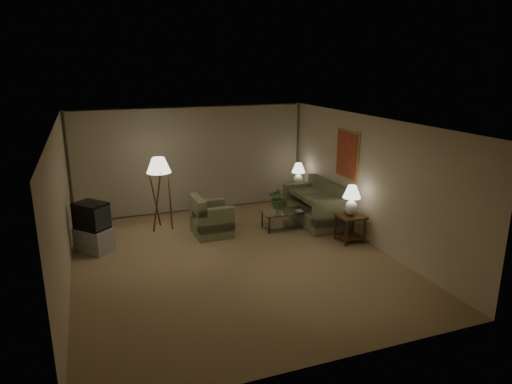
% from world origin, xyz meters
% --- Properties ---
extents(ground, '(7.00, 7.00, 0.00)m').
position_xyz_m(ground, '(0.00, 0.00, 0.00)').
color(ground, tan).
rests_on(ground, ground).
extents(room_shell, '(6.04, 7.02, 2.72)m').
position_xyz_m(room_shell, '(0.02, 1.51, 1.75)').
color(room_shell, beige).
rests_on(room_shell, ground).
extents(sofa, '(1.78, 0.89, 0.79)m').
position_xyz_m(sofa, '(2.50, 1.37, 0.40)').
color(sofa, '#737854').
rests_on(sofa, ground).
extents(armchair, '(0.89, 0.85, 0.71)m').
position_xyz_m(armchair, '(-0.03, 1.46, 0.36)').
color(armchair, '#737854').
rests_on(armchair, ground).
extents(side_table_near, '(0.55, 0.55, 0.60)m').
position_xyz_m(side_table_near, '(2.65, 0.02, 0.41)').
color(side_table_near, '#351D0E').
rests_on(side_table_near, ground).
extents(side_table_far, '(0.53, 0.44, 0.60)m').
position_xyz_m(side_table_far, '(2.65, 2.62, 0.40)').
color(side_table_far, '#351D0E').
rests_on(side_table_far, ground).
extents(table_lamp_near, '(0.38, 0.38, 0.66)m').
position_xyz_m(table_lamp_near, '(2.65, 0.02, 0.99)').
color(table_lamp_near, white).
rests_on(table_lamp_near, side_table_near).
extents(table_lamp_far, '(0.36, 0.36, 0.62)m').
position_xyz_m(table_lamp_far, '(2.65, 2.62, 0.96)').
color(table_lamp_far, white).
rests_on(table_lamp_far, side_table_far).
extents(coffee_table, '(1.06, 0.58, 0.41)m').
position_xyz_m(coffee_table, '(1.65, 1.27, 0.28)').
color(coffee_table, silver).
rests_on(coffee_table, ground).
extents(tv_cabinet, '(1.17, 1.17, 0.50)m').
position_xyz_m(tv_cabinet, '(-2.55, 1.39, 0.25)').
color(tv_cabinet, '#AEAEB0').
rests_on(tv_cabinet, ground).
extents(crt_tv, '(1.08, 1.08, 0.54)m').
position_xyz_m(crt_tv, '(-2.55, 1.39, 0.77)').
color(crt_tv, black).
rests_on(crt_tv, tv_cabinet).
extents(floor_lamp, '(0.55, 0.55, 1.70)m').
position_xyz_m(floor_lamp, '(-1.03, 2.24, 0.89)').
color(floor_lamp, '#351D0E').
rests_on(floor_lamp, ground).
extents(ottoman, '(0.81, 0.81, 0.42)m').
position_xyz_m(ottoman, '(0.22, 1.76, 0.21)').
color(ottoman, '#A95539').
rests_on(ottoman, ground).
extents(vase, '(0.17, 0.17, 0.14)m').
position_xyz_m(vase, '(1.50, 1.27, 0.48)').
color(vase, white).
rests_on(vase, coffee_table).
extents(flowers, '(0.57, 0.54, 0.50)m').
position_xyz_m(flowers, '(1.50, 1.27, 0.80)').
color(flowers, '#42682E').
rests_on(flowers, vase).
extents(book, '(0.18, 0.23, 0.02)m').
position_xyz_m(book, '(1.90, 1.17, 0.42)').
color(book, olive).
rests_on(book, coffee_table).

